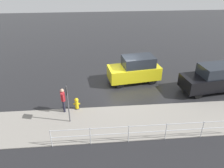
# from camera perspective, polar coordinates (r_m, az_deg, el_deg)

# --- Properties ---
(ground_plane) EXTENTS (60.00, 60.00, 0.00)m
(ground_plane) POSITION_cam_1_polar(r_m,az_deg,el_deg) (16.42, 2.48, -0.69)
(ground_plane) COLOR black
(kerb_strip) EXTENTS (24.00, 3.20, 0.04)m
(kerb_strip) POSITION_cam_1_polar(r_m,az_deg,el_deg) (12.95, 4.84, -9.73)
(kerb_strip) COLOR gray
(kerb_strip) RESTS_ON ground
(moving_hatchback) EXTENTS (4.10, 2.23, 2.06)m
(moving_hatchback) POSITION_cam_1_polar(r_m,az_deg,el_deg) (16.78, 6.05, 3.79)
(moving_hatchback) COLOR yellow
(moving_hatchback) RESTS_ON ground
(parked_sedan) EXTENTS (4.49, 2.30, 1.98)m
(parked_sedan) POSITION_cam_1_polar(r_m,az_deg,el_deg) (17.03, 24.97, 1.36)
(parked_sedan) COLOR black
(parked_sedan) RESTS_ON ground
(fire_hydrant) EXTENTS (0.42, 0.31, 0.80)m
(fire_hydrant) POSITION_cam_1_polar(r_m,az_deg,el_deg) (13.91, -9.21, -5.11)
(fire_hydrant) COLOR gold
(fire_hydrant) RESTS_ON ground
(pedestrian) EXTENTS (0.32, 0.56, 1.62)m
(pedestrian) POSITION_cam_1_polar(r_m,az_deg,el_deg) (13.53, -12.70, -3.71)
(pedestrian) COLOR #B2262D
(pedestrian) RESTS_ON ground
(metal_railing) EXTENTS (9.72, 0.04, 1.05)m
(metal_railing) POSITION_cam_1_polar(r_m,az_deg,el_deg) (11.41, 9.31, -11.70)
(metal_railing) COLOR #B7BABF
(metal_railing) RESTS_ON ground
(sign_post) EXTENTS (0.07, 0.44, 2.40)m
(sign_post) POSITION_cam_1_polar(r_m,az_deg,el_deg) (12.25, -11.53, -3.85)
(sign_post) COLOR #4C4C51
(sign_post) RESTS_ON ground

